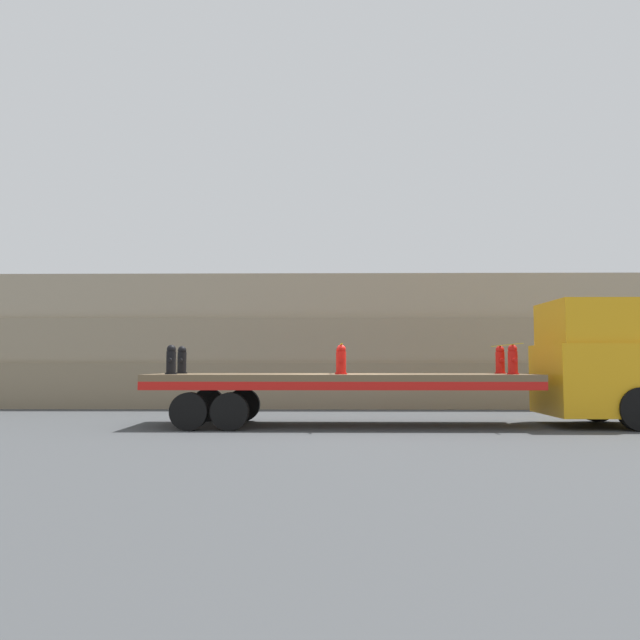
{
  "coord_description": "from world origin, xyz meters",
  "views": [
    {
      "loc": [
        -0.3,
        -15.89,
        1.58
      ],
      "look_at": [
        -0.53,
        0.0,
        2.68
      ],
      "focal_mm": 35.0,
      "sensor_mm": 36.0,
      "label": 1
    }
  ],
  "objects_px": {
    "truck_cab": "(598,365)",
    "fire_hydrant_black_near_0": "(171,360)",
    "fire_hydrant_red_far_1": "(340,360)",
    "fire_hydrant_red_near_2": "(513,360)",
    "fire_hydrant_red_far_2": "(500,360)",
    "fire_hydrant_black_far_0": "(182,360)",
    "fire_hydrant_red_near_1": "(341,360)",
    "flatbed_trailer": "(318,383)"
  },
  "relations": [
    {
      "from": "flatbed_trailer",
      "to": "fire_hydrant_red_near_1",
      "type": "xyz_separation_m",
      "value": [
        0.57,
        -0.56,
        0.58
      ]
    },
    {
      "from": "fire_hydrant_black_far_0",
      "to": "fire_hydrant_red_far_1",
      "type": "height_order",
      "value": "same"
    },
    {
      "from": "truck_cab",
      "to": "fire_hydrant_black_near_0",
      "type": "relative_size",
      "value": 4.32
    },
    {
      "from": "truck_cab",
      "to": "fire_hydrant_red_far_2",
      "type": "height_order",
      "value": "truck_cab"
    },
    {
      "from": "fire_hydrant_red_near_2",
      "to": "fire_hydrant_black_near_0",
      "type": "bearing_deg",
      "value": 180.0
    },
    {
      "from": "fire_hydrant_black_far_0",
      "to": "fire_hydrant_red_far_2",
      "type": "bearing_deg",
      "value": 0.0
    },
    {
      "from": "fire_hydrant_red_far_1",
      "to": "fire_hydrant_red_far_2",
      "type": "xyz_separation_m",
      "value": [
        4.2,
        0.0,
        0.0
      ]
    },
    {
      "from": "truck_cab",
      "to": "flatbed_trailer",
      "type": "distance_m",
      "value": 7.1
    },
    {
      "from": "flatbed_trailer",
      "to": "fire_hydrant_black_near_0",
      "type": "relative_size",
      "value": 13.19
    },
    {
      "from": "flatbed_trailer",
      "to": "fire_hydrant_red_near_2",
      "type": "relative_size",
      "value": 13.19
    },
    {
      "from": "fire_hydrant_black_far_0",
      "to": "fire_hydrant_red_near_2",
      "type": "relative_size",
      "value": 1.0
    },
    {
      "from": "truck_cab",
      "to": "fire_hydrant_red_near_2",
      "type": "xyz_separation_m",
      "value": [
        -2.32,
        -0.56,
        0.12
      ]
    },
    {
      "from": "fire_hydrant_black_far_0",
      "to": "fire_hydrant_red_near_1",
      "type": "height_order",
      "value": "same"
    },
    {
      "from": "fire_hydrant_red_far_1",
      "to": "fire_hydrant_red_near_2",
      "type": "xyz_separation_m",
      "value": [
        4.2,
        -1.13,
        0.0
      ]
    },
    {
      "from": "fire_hydrant_red_far_2",
      "to": "fire_hydrant_red_far_1",
      "type": "bearing_deg",
      "value": 180.0
    },
    {
      "from": "fire_hydrant_red_near_2",
      "to": "fire_hydrant_red_far_2",
      "type": "relative_size",
      "value": 1.0
    },
    {
      "from": "fire_hydrant_black_near_0",
      "to": "fire_hydrant_black_far_0",
      "type": "distance_m",
      "value": 1.13
    },
    {
      "from": "truck_cab",
      "to": "fire_hydrant_red_near_1",
      "type": "distance_m",
      "value": 6.54
    },
    {
      "from": "fire_hydrant_red_near_1",
      "to": "fire_hydrant_red_near_2",
      "type": "height_order",
      "value": "same"
    },
    {
      "from": "fire_hydrant_black_far_0",
      "to": "fire_hydrant_red_far_1",
      "type": "relative_size",
      "value": 1.0
    },
    {
      "from": "fire_hydrant_black_near_0",
      "to": "fire_hydrant_red_far_2",
      "type": "xyz_separation_m",
      "value": [
        8.39,
        1.13,
        0.0
      ]
    },
    {
      "from": "fire_hydrant_red_near_1",
      "to": "fire_hydrant_red_far_2",
      "type": "relative_size",
      "value": 1.0
    },
    {
      "from": "fire_hydrant_black_far_0",
      "to": "fire_hydrant_red_near_1",
      "type": "xyz_separation_m",
      "value": [
        4.2,
        -1.13,
        0.0
      ]
    },
    {
      "from": "fire_hydrant_red_near_2",
      "to": "fire_hydrant_red_far_2",
      "type": "height_order",
      "value": "same"
    },
    {
      "from": "fire_hydrant_red_far_2",
      "to": "fire_hydrant_black_far_0",
      "type": "bearing_deg",
      "value": 180.0
    },
    {
      "from": "fire_hydrant_black_far_0",
      "to": "fire_hydrant_red_near_1",
      "type": "relative_size",
      "value": 1.0
    },
    {
      "from": "flatbed_trailer",
      "to": "fire_hydrant_red_far_2",
      "type": "height_order",
      "value": "fire_hydrant_red_far_2"
    },
    {
      "from": "truck_cab",
      "to": "fire_hydrant_black_far_0",
      "type": "bearing_deg",
      "value": 176.99
    },
    {
      "from": "flatbed_trailer",
      "to": "fire_hydrant_red_far_1",
      "type": "relative_size",
      "value": 13.19
    },
    {
      "from": "flatbed_trailer",
      "to": "fire_hydrant_red_far_2",
      "type": "bearing_deg",
      "value": 6.74
    },
    {
      "from": "truck_cab",
      "to": "fire_hydrant_red_near_2",
      "type": "height_order",
      "value": "truck_cab"
    },
    {
      "from": "flatbed_trailer",
      "to": "fire_hydrant_black_near_0",
      "type": "height_order",
      "value": "fire_hydrant_black_near_0"
    },
    {
      "from": "flatbed_trailer",
      "to": "truck_cab",
      "type": "bearing_deg",
      "value": 0.0
    },
    {
      "from": "flatbed_trailer",
      "to": "fire_hydrant_black_far_0",
      "type": "bearing_deg",
      "value": 171.17
    },
    {
      "from": "fire_hydrant_black_far_0",
      "to": "fire_hydrant_red_near_2",
      "type": "xyz_separation_m",
      "value": [
        8.39,
        -1.13,
        0.0
      ]
    },
    {
      "from": "truck_cab",
      "to": "fire_hydrant_black_far_0",
      "type": "height_order",
      "value": "truck_cab"
    },
    {
      "from": "fire_hydrant_red_far_1",
      "to": "fire_hydrant_red_near_2",
      "type": "height_order",
      "value": "same"
    },
    {
      "from": "fire_hydrant_red_far_1",
      "to": "fire_hydrant_red_near_1",
      "type": "bearing_deg",
      "value": -90.0
    },
    {
      "from": "fire_hydrant_red_far_1",
      "to": "fire_hydrant_red_far_2",
      "type": "relative_size",
      "value": 1.0
    },
    {
      "from": "fire_hydrant_red_far_2",
      "to": "flatbed_trailer",
      "type": "bearing_deg",
      "value": -173.26
    },
    {
      "from": "fire_hydrant_black_near_0",
      "to": "fire_hydrant_red_near_1",
      "type": "xyz_separation_m",
      "value": [
        4.2,
        0.0,
        0.0
      ]
    },
    {
      "from": "flatbed_trailer",
      "to": "fire_hydrant_red_near_2",
      "type": "height_order",
      "value": "fire_hydrant_red_near_2"
    }
  ]
}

